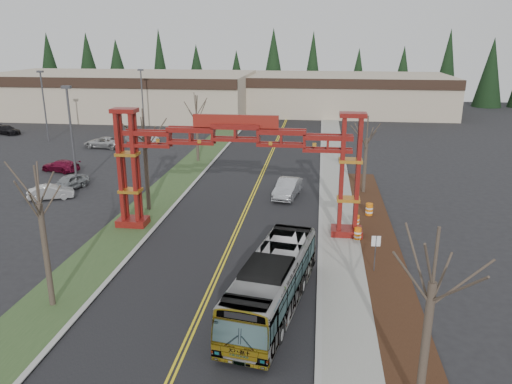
% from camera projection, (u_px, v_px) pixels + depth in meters
% --- Properties ---
extents(road, '(12.00, 110.00, 0.02)m').
position_uv_depth(road, '(250.00, 201.00, 43.58)').
color(road, black).
rests_on(road, ground).
extents(lane_line_left, '(0.12, 100.00, 0.01)m').
position_uv_depth(lane_line_left, '(249.00, 201.00, 43.59)').
color(lane_line_left, yellow).
rests_on(lane_line_left, road).
extents(lane_line_right, '(0.12, 100.00, 0.01)m').
position_uv_depth(lane_line_right, '(251.00, 201.00, 43.56)').
color(lane_line_right, yellow).
rests_on(lane_line_right, road).
extents(curb_right, '(0.30, 110.00, 0.15)m').
position_uv_depth(curb_right, '(321.00, 203.00, 42.81)').
color(curb_right, '#A5A5A0').
rests_on(curb_right, ground).
extents(sidewalk_right, '(2.60, 110.00, 0.14)m').
position_uv_depth(sidewalk_right, '(338.00, 204.00, 42.63)').
color(sidewalk_right, gray).
rests_on(sidewalk_right, ground).
extents(landscape_strip, '(2.60, 50.00, 0.12)m').
position_uv_depth(landscape_strip, '(392.00, 291.00, 28.12)').
color(landscape_strip, black).
rests_on(landscape_strip, ground).
extents(grass_median, '(4.00, 110.00, 0.08)m').
position_uv_depth(grass_median, '(162.00, 197.00, 44.55)').
color(grass_median, '#324C26').
rests_on(grass_median, ground).
extents(curb_left, '(0.30, 110.00, 0.15)m').
position_uv_depth(curb_left, '(182.00, 198.00, 44.32)').
color(curb_left, '#A5A5A0').
rests_on(curb_left, ground).
extents(gateway_arch, '(18.20, 1.60, 8.90)m').
position_uv_depth(gateway_arch, '(236.00, 152.00, 35.17)').
color(gateway_arch, '#590F0B').
rests_on(gateway_arch, ground).
extents(retail_building_west, '(46.00, 22.30, 7.50)m').
position_uv_depth(retail_building_west, '(123.00, 94.00, 90.59)').
color(retail_building_west, '#B7A88C').
rests_on(retail_building_west, ground).
extents(retail_building_east, '(38.00, 20.30, 7.00)m').
position_uv_depth(retail_building_east, '(344.00, 94.00, 93.33)').
color(retail_building_east, '#B7A88C').
rests_on(retail_building_east, ground).
extents(conifer_treeline, '(116.10, 5.60, 13.00)m').
position_uv_depth(conifer_treeline, '(295.00, 73.00, 105.04)').
color(conifer_treeline, black).
rests_on(conifer_treeline, ground).
extents(transit_bus, '(4.34, 11.21, 3.05)m').
position_uv_depth(transit_bus, '(272.00, 283.00, 25.91)').
color(transit_bus, '#B1B4B9').
rests_on(transit_bus, ground).
extents(silver_sedan, '(2.52, 5.17, 1.63)m').
position_uv_depth(silver_sedan, '(288.00, 188.00, 44.54)').
color(silver_sedan, '#A5A8AD').
rests_on(silver_sedan, ground).
extents(parked_car_near_a, '(2.88, 4.48, 1.42)m').
position_uv_depth(parked_car_near_a, '(69.00, 182.00, 46.62)').
color(parked_car_near_a, gray).
rests_on(parked_car_near_a, ground).
extents(parked_car_near_b, '(4.07, 2.74, 1.27)m').
position_uv_depth(parked_car_near_b, '(51.00, 192.00, 43.98)').
color(parked_car_near_b, silver).
rests_on(parked_car_near_b, ground).
extents(parked_car_mid_a, '(4.68, 2.94, 1.26)m').
position_uv_depth(parked_car_mid_a, '(60.00, 166.00, 52.97)').
color(parked_car_mid_a, maroon).
rests_on(parked_car_mid_a, ground).
extents(parked_car_far_a, '(4.93, 3.27, 1.54)m').
position_uv_depth(parked_car_far_a, '(142.00, 138.00, 66.89)').
color(parked_car_far_a, '#B2B7BA').
rests_on(parked_car_far_a, ground).
extents(parked_car_far_b, '(5.30, 2.91, 1.41)m').
position_uv_depth(parked_car_far_b, '(103.00, 142.00, 64.31)').
color(parked_car_far_b, '#BBBBBB').
rests_on(parked_car_far_b, ground).
extents(parked_car_far_c, '(4.81, 3.17, 1.30)m').
position_uv_depth(parked_car_far_c, '(7.00, 130.00, 73.15)').
color(parked_car_far_c, black).
rests_on(parked_car_far_c, ground).
extents(bare_tree_median_near, '(3.04, 3.04, 7.74)m').
position_uv_depth(bare_tree_median_near, '(39.00, 205.00, 25.00)').
color(bare_tree_median_near, '#382D26').
rests_on(bare_tree_median_near, ground).
extents(bare_tree_median_mid, '(3.38, 3.38, 8.39)m').
position_uv_depth(bare_tree_median_mid, '(144.00, 137.00, 39.56)').
color(bare_tree_median_mid, '#382D26').
rests_on(bare_tree_median_mid, ground).
extents(bare_tree_median_far, '(3.16, 3.16, 7.56)m').
position_uv_depth(bare_tree_median_far, '(196.00, 114.00, 55.93)').
color(bare_tree_median_far, '#382D26').
rests_on(bare_tree_median_far, ground).
extents(bare_tree_right_near, '(3.21, 3.21, 7.56)m').
position_uv_depth(bare_tree_right_near, '(433.00, 283.00, 17.64)').
color(bare_tree_right_near, '#382D26').
rests_on(bare_tree_right_near, ground).
extents(bare_tree_right_far, '(3.06, 3.06, 7.12)m').
position_uv_depth(bare_tree_right_far, '(367.00, 139.00, 44.33)').
color(bare_tree_right_far, '#382D26').
rests_on(bare_tree_right_far, ground).
extents(light_pole_near, '(0.83, 0.41, 9.57)m').
position_uv_depth(light_pole_near, '(71.00, 130.00, 45.63)').
color(light_pole_near, '#3F3F44').
rests_on(light_pole_near, ground).
extents(light_pole_mid, '(0.82, 0.41, 9.46)m').
position_uv_depth(light_pole_mid, '(44.00, 101.00, 66.96)').
color(light_pole_mid, '#3F3F44').
rests_on(light_pole_mid, ground).
extents(light_pole_far, '(0.80, 0.40, 9.20)m').
position_uv_depth(light_pole_far, '(142.00, 96.00, 74.32)').
color(light_pole_far, '#3F3F44').
rests_on(light_pole_far, ground).
extents(street_sign, '(0.54, 0.09, 2.39)m').
position_uv_depth(street_sign, '(376.00, 246.00, 29.92)').
color(street_sign, '#3F3F44').
rests_on(street_sign, ground).
extents(barrel_south, '(0.52, 0.52, 0.96)m').
position_uv_depth(barrel_south, '(358.00, 234.00, 35.01)').
color(barrel_south, orange).
rests_on(barrel_south, ground).
extents(barrel_mid, '(0.49, 0.49, 0.91)m').
position_uv_depth(barrel_mid, '(356.00, 221.00, 37.59)').
color(barrel_mid, orange).
rests_on(barrel_mid, ground).
extents(barrel_north, '(0.58, 0.58, 1.07)m').
position_uv_depth(barrel_north, '(369.00, 210.00, 39.76)').
color(barrel_north, orange).
rests_on(barrel_north, ground).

